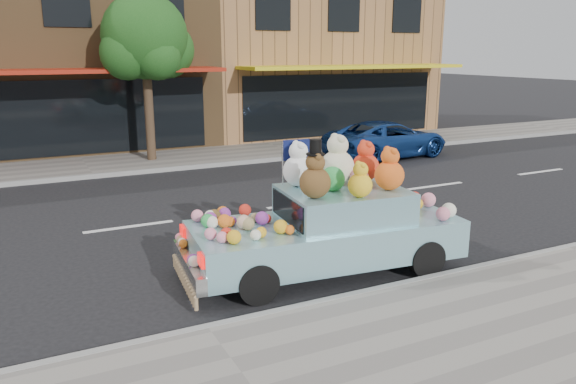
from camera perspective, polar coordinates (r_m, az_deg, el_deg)
ground at (r=11.92m, az=-15.85°, el=-3.43°), size 120.00×120.00×0.00m
far_sidewalk at (r=18.17m, az=-19.79°, el=2.43°), size 60.00×3.00×0.12m
near_kerb at (r=7.38m, az=-8.21°, el=-13.71°), size 60.00×0.12×0.13m
far_kerb at (r=16.70m, az=-19.15°, el=1.53°), size 60.00×0.12×0.13m
storefront_mid at (r=23.28m, az=-22.28°, el=13.53°), size 10.00×9.80×7.30m
storefront_right at (r=26.10m, az=0.84°, el=14.51°), size 10.00×9.80×7.30m
street_tree at (r=18.22m, az=-14.28°, el=14.38°), size 3.00×2.70×5.22m
car_blue at (r=19.13m, az=9.99°, el=5.30°), size 4.66×2.62×1.23m
art_car at (r=9.05m, az=4.05°, el=-3.18°), size 4.63×2.17×2.24m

